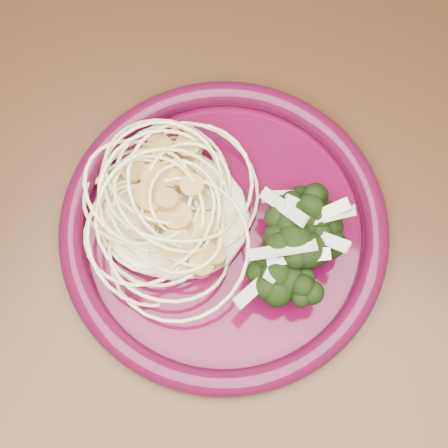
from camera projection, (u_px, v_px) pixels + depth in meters
dining_table at (261, 222)px, 0.64m from camera, size 1.20×0.80×0.75m
dinner_plate at (224, 228)px, 0.53m from camera, size 0.31×0.31×0.02m
spaghetti_pile at (171, 208)px, 0.52m from camera, size 0.15×0.13×0.03m
scallop_cluster at (167, 191)px, 0.49m from camera, size 0.15×0.15×0.04m
broccoli_pile at (291, 239)px, 0.50m from camera, size 0.10×0.16×0.05m
onion_garnish at (296, 227)px, 0.47m from camera, size 0.07×0.10×0.05m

